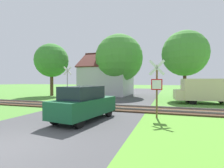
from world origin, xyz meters
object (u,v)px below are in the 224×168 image
(crossing_sign_far, at_px, (67,81))
(mail_truck, at_px, (205,90))
(tree_right, at_px, (185,53))
(tree_center, at_px, (119,58))
(parked_car, at_px, (84,103))
(house, at_px, (107,80))
(tree_left, at_px, (52,61))
(stop_sign_near, at_px, (157,85))

(crossing_sign_far, bearing_deg, mail_truck, 6.97)
(tree_right, bearing_deg, mail_truck, -65.71)
(tree_center, xyz_separation_m, parked_car, (2.20, -14.67, -4.21))
(crossing_sign_far, height_order, parked_car, crossing_sign_far)
(house, distance_m, tree_right, 11.09)
(tree_center, bearing_deg, tree_left, -164.69)
(tree_left, bearing_deg, tree_right, 0.77)
(tree_right, relative_size, tree_left, 1.05)
(tree_left, bearing_deg, tree_center, 15.31)
(stop_sign_near, bearing_deg, house, -59.02)
(stop_sign_near, height_order, house, house)
(mail_truck, height_order, parked_car, mail_truck)
(house, bearing_deg, tree_right, -16.22)
(stop_sign_near, xyz_separation_m, tree_center, (-5.76, 12.90, 3.30))
(crossing_sign_far, bearing_deg, tree_right, 22.93)
(tree_left, bearing_deg, stop_sign_near, -35.38)
(tree_left, distance_m, parked_car, 17.01)
(stop_sign_near, distance_m, mail_truck, 8.38)
(tree_center, xyz_separation_m, mail_truck, (9.52, -5.43, -3.87))
(stop_sign_near, bearing_deg, mail_truck, -115.12)
(stop_sign_near, relative_size, tree_right, 0.43)
(stop_sign_near, distance_m, tree_left, 18.30)
(parked_car, bearing_deg, tree_left, 141.43)
(house, bearing_deg, tree_center, -25.73)
(mail_truck, bearing_deg, tree_right, 17.46)
(house, relative_size, tree_right, 0.94)
(tree_right, xyz_separation_m, tree_left, (-17.03, -0.23, -0.19))
(house, relative_size, tree_left, 0.99)
(tree_center, height_order, mail_truck, tree_center)
(tree_center, bearing_deg, parked_car, -81.45)
(stop_sign_near, relative_size, crossing_sign_far, 0.93)
(parked_car, bearing_deg, mail_truck, 60.66)
(tree_left, height_order, mail_truck, tree_left)
(crossing_sign_far, relative_size, tree_center, 0.42)
(crossing_sign_far, distance_m, tree_right, 12.84)
(tree_left, relative_size, parked_car, 1.70)
(parked_car, bearing_deg, tree_center, 107.58)
(tree_center, bearing_deg, house, 152.39)
(tree_center, relative_size, mail_truck, 1.64)
(parked_car, bearing_deg, tree_right, 73.80)
(mail_truck, bearing_deg, crossing_sign_far, 94.33)
(stop_sign_near, distance_m, tree_center, 14.51)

